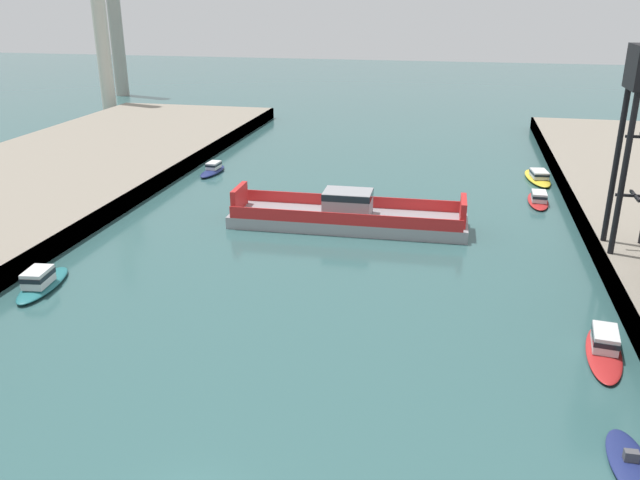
{
  "coord_description": "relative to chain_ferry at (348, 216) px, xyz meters",
  "views": [
    {
      "loc": [
        10.02,
        -19.54,
        20.3
      ],
      "look_at": [
        0.0,
        27.53,
        2.0
      ],
      "focal_mm": 36.37,
      "sensor_mm": 36.0,
      "label": 1
    }
  ],
  "objects": [
    {
      "name": "chain_ferry",
      "position": [
        0.0,
        0.0,
        0.0
      ],
      "size": [
        21.97,
        6.05,
        3.45
      ],
      "color": "#939399",
      "rests_on": "ground"
    },
    {
      "name": "moored_boat_near_left",
      "position": [
        18.96,
        20.26,
        -0.57
      ],
      "size": [
        3.38,
        8.06,
        1.32
      ],
      "color": "yellow",
      "rests_on": "ground"
    },
    {
      "name": "moored_boat_near_right",
      "position": [
        18.23,
        -29.75,
        -0.86
      ],
      "size": [
        1.93,
        5.1,
        0.87
      ],
      "color": "navy",
      "rests_on": "ground"
    },
    {
      "name": "moored_boat_mid_right",
      "position": [
        18.98,
        -19.38,
        -0.52
      ],
      "size": [
        2.85,
        7.4,
        1.42
      ],
      "color": "red",
      "rests_on": "ground"
    },
    {
      "name": "moored_boat_far_left",
      "position": [
        -19.64,
        -18.26,
        -0.43
      ],
      "size": [
        2.99,
        6.84,
        1.68
      ],
      "color": "#237075",
      "rests_on": "ground"
    },
    {
      "name": "moored_boat_far_right",
      "position": [
        -19.19,
        15.54,
        -0.57
      ],
      "size": [
        2.12,
        5.9,
        1.33
      ],
      "color": "navy",
      "rests_on": "ground"
    },
    {
      "name": "moored_boat_upstream_a",
      "position": [
        18.14,
        11.2,
        -0.57
      ],
      "size": [
        2.15,
        6.64,
        1.3
      ],
      "color": "red",
      "rests_on": "ground"
    },
    {
      "name": "smokestack_distant_a",
      "position": [
        -53.44,
        52.98,
        17.0
      ],
      "size": [
        2.69,
        2.69,
        34.06
      ],
      "color": "beige",
      "rests_on": "ground"
    },
    {
      "name": "smokestack_distant_b",
      "position": [
        -61.42,
        72.86,
        16.91
      ],
      "size": [
        2.96,
        2.96,
        33.88
      ],
      "color": "#9E998E",
      "rests_on": "ground"
    }
  ]
}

